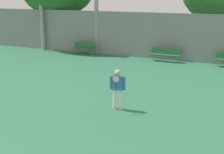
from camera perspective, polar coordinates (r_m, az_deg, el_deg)
tennis_player at (r=11.64m, az=1.01°, el=-1.82°), size 0.60×0.45×1.53m
bench_courtside_far at (r=22.37m, az=-5.17°, el=5.54°), size 1.63×0.40×0.86m
bench_adjacent_court at (r=20.19m, az=9.80°, el=4.32°), size 1.93×0.40×0.86m
back_fence at (r=20.84m, az=7.52°, el=7.47°), size 29.53×0.06×3.02m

